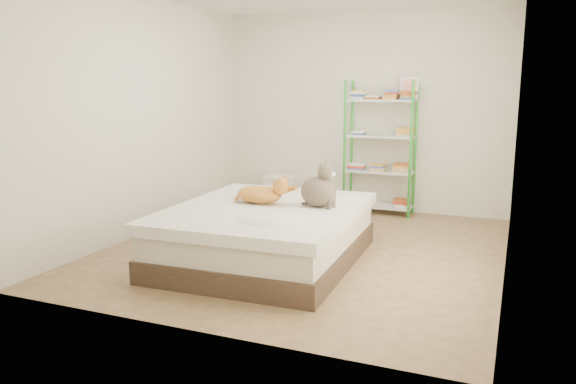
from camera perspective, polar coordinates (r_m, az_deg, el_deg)
The scene contains 7 objects.
room at distance 5.52m, azimuth 1.86°, elevation 7.25°, with size 3.81×4.21×2.61m.
bed at distance 5.30m, azimuth -2.24°, elevation -4.27°, with size 1.72×2.12×0.53m.
orange_cat at distance 5.37m, azimuth -2.94°, elevation -0.02°, with size 0.54×0.29×0.22m, color orange, non-canonical shape.
grey_cat at distance 5.20m, azimuth 3.12°, elevation 0.72°, with size 0.30×0.36×0.41m, color brown, non-canonical shape.
shelf_unit at distance 7.27m, azimuth 9.38°, elevation 4.60°, with size 0.88×0.36×1.74m.
cardboard_box at distance 6.46m, azimuth 3.26°, elevation -2.25°, with size 0.64×0.66×0.42m.
white_bin at distance 7.77m, azimuth -0.91°, elevation 0.19°, with size 0.37×0.33×0.41m.
Camera 1 is at (1.94, -5.16, 1.65)m, focal length 35.00 mm.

